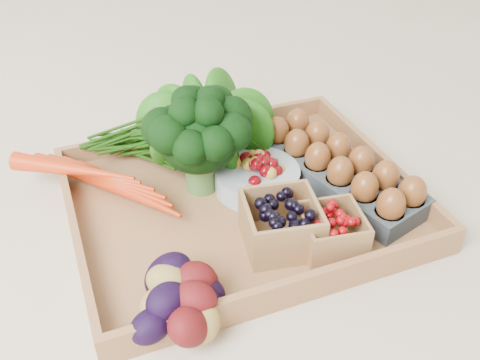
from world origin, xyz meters
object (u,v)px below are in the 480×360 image
object	(u,v)px
tray	(240,205)
broccoli	(200,156)
egg_carton	(337,175)
cherry_bowl	(257,179)

from	to	relation	value
tray	broccoli	world-z (taller)	broccoli
broccoli	egg_carton	world-z (taller)	broccoli
broccoli	cherry_bowl	distance (m)	0.11
tray	cherry_bowl	distance (m)	0.05
broccoli	egg_carton	distance (m)	0.24
tray	egg_carton	distance (m)	0.18
broccoli	cherry_bowl	world-z (taller)	broccoli
cherry_bowl	egg_carton	distance (m)	0.14
broccoli	cherry_bowl	bearing A→B (deg)	-21.21
egg_carton	cherry_bowl	bearing A→B (deg)	147.43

